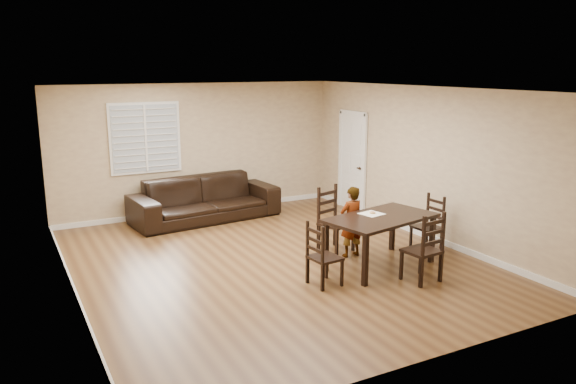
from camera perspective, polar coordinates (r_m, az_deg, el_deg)
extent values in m
plane|color=brown|center=(9.00, -1.46, -7.06)|extent=(7.00, 7.00, 0.00)
cube|color=#C8B387|center=(11.83, -9.08, 4.33)|extent=(6.00, 0.04, 2.70)
cube|color=#C8B387|center=(5.80, 14.07, -4.66)|extent=(6.00, 0.04, 2.70)
cube|color=#C8B387|center=(7.81, -21.64, -0.72)|extent=(0.04, 7.00, 2.70)
cube|color=#C8B387|center=(10.30, 13.65, 2.89)|extent=(0.04, 7.00, 2.70)
cube|color=white|center=(8.47, -1.57, 10.39)|extent=(6.00, 7.00, 0.04)
cube|color=white|center=(11.44, -14.29, 5.33)|extent=(1.40, 0.08, 1.40)
cube|color=white|center=(12.04, 6.55, 2.99)|extent=(0.06, 0.94, 2.05)
cylinder|color=#332114|center=(11.80, 7.24, 2.40)|extent=(0.06, 0.06, 0.02)
cube|color=white|center=(12.07, -8.84, -1.79)|extent=(6.00, 0.03, 0.10)
cube|color=white|center=(8.19, -20.79, -9.58)|extent=(0.03, 7.00, 0.10)
cube|color=white|center=(10.58, 13.22, -4.07)|extent=(0.03, 7.00, 0.10)
cube|color=black|center=(8.68, 9.43, -2.61)|extent=(1.87, 1.29, 0.05)
cube|color=black|center=(7.99, 7.85, -6.92)|extent=(0.08, 0.08, 0.75)
cube|color=black|center=(9.14, 14.42, -4.67)|extent=(0.08, 0.08, 0.75)
cube|color=black|center=(8.51, 3.86, -5.57)|extent=(0.08, 0.08, 0.75)
cube|color=black|center=(9.60, 10.56, -3.63)|extent=(0.08, 0.08, 0.75)
cube|color=black|center=(9.39, 4.93, -3.25)|extent=(0.60, 0.58, 0.04)
cube|color=black|center=(9.49, 3.98, -2.56)|extent=(0.48, 0.19, 1.09)
cube|color=black|center=(9.18, 4.98, -5.22)|extent=(0.05, 0.05, 0.45)
cube|color=black|center=(9.50, 6.64, -4.64)|extent=(0.05, 0.05, 0.45)
cube|color=black|center=(9.43, 3.14, -4.71)|extent=(0.05, 0.05, 0.45)
cube|color=black|center=(9.73, 4.83, -4.17)|extent=(0.05, 0.05, 0.45)
cube|color=black|center=(8.31, 13.42, -5.85)|extent=(0.52, 0.49, 0.04)
cube|color=black|center=(8.16, 14.48, -5.71)|extent=(0.47, 0.10, 1.04)
cube|color=black|center=(8.65, 13.33, -6.75)|extent=(0.05, 0.05, 0.43)
cube|color=black|center=(8.36, 11.44, -7.33)|extent=(0.05, 0.05, 0.43)
cube|color=black|center=(8.42, 15.23, -7.40)|extent=(0.05, 0.05, 0.43)
cube|color=black|center=(8.13, 13.35, -8.03)|extent=(0.05, 0.05, 0.43)
cube|color=black|center=(7.97, 3.77, -6.69)|extent=(0.43, 0.45, 0.04)
cube|color=black|center=(7.85, 2.74, -6.48)|extent=(0.08, 0.42, 0.93)
cube|color=black|center=(8.01, 5.50, -8.22)|extent=(0.04, 0.04, 0.38)
cube|color=black|center=(8.27, 3.92, -7.49)|extent=(0.04, 0.04, 0.38)
cube|color=black|center=(7.82, 3.56, -8.73)|extent=(0.04, 0.04, 0.38)
cube|color=black|center=(8.09, 2.02, -7.95)|extent=(0.04, 0.04, 0.38)
cube|color=black|center=(9.67, 13.91, -3.50)|extent=(0.41, 0.44, 0.04)
cube|color=black|center=(9.77, 14.70, -2.97)|extent=(0.05, 0.43, 0.94)
cube|color=black|center=(9.74, 12.37, -4.59)|extent=(0.04, 0.04, 0.39)
cube|color=black|center=(9.49, 13.86, -5.15)|extent=(0.04, 0.04, 0.39)
cube|color=black|center=(9.97, 13.83, -4.28)|extent=(0.04, 0.04, 0.39)
cube|color=black|center=(9.72, 15.32, -4.81)|extent=(0.04, 0.04, 0.39)
imported|color=gray|center=(9.13, 6.45, -3.02)|extent=(0.44, 0.30, 1.16)
cube|color=silver|center=(8.79, 8.49, -2.20)|extent=(0.38, 0.38, 0.00)
torus|color=#B07C3F|center=(8.80, 8.59, -2.07)|extent=(0.09, 0.09, 0.03)
torus|color=silver|center=(8.80, 8.59, -2.01)|extent=(0.08, 0.08, 0.02)
imported|color=black|center=(11.39, -8.43, -0.69)|extent=(3.03, 1.44, 0.85)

